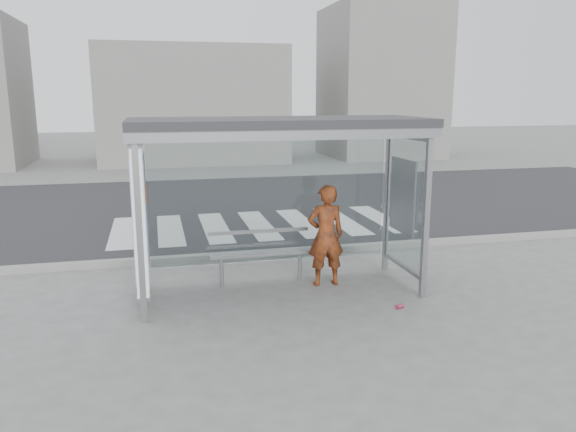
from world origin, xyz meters
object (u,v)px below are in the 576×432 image
at_px(person, 326,235).
at_px(bus_shelter, 254,163).
at_px(bench, 261,253).
at_px(soda_can, 400,306).

bearing_deg(person, bus_shelter, 7.58).
bearing_deg(bus_shelter, bench, 69.03).
relative_size(bus_shelter, person, 2.65).
relative_size(bench, soda_can, 13.98).
distance_m(person, soda_can, 1.62).
height_order(person, soda_can, person).
bearing_deg(bus_shelter, soda_can, -30.59).
height_order(bench, soda_can, bench).
bearing_deg(soda_can, bus_shelter, 149.41).
distance_m(bench, soda_can, 2.34).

